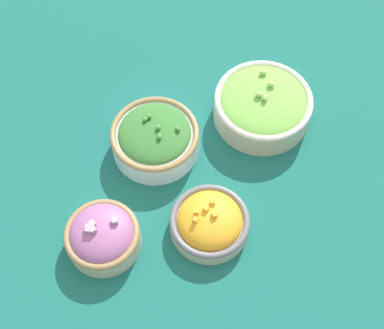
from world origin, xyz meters
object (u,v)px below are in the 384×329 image
Objects in this scene: bowl_red_onion at (102,236)px; bowl_squash at (210,222)px; bowl_lettuce at (263,105)px; bowl_broccoli at (155,138)px.

bowl_squash is at bearing -35.96° from bowl_red_onion.
bowl_lettuce is (0.25, 0.10, 0.01)m from bowl_squash.
bowl_broccoli is 1.19× the size of bowl_squash.
bowl_red_onion is at bearing 178.03° from bowl_lettuce.
bowl_squash is at bearing -103.94° from bowl_broccoli.
bowl_squash is at bearing -158.84° from bowl_lettuce.
bowl_squash is 0.19m from bowl_red_onion.
bowl_lettuce reaches higher than bowl_squash.
bowl_lettuce is at bearing -25.15° from bowl_broccoli.
bowl_squash is 1.09× the size of bowl_red_onion.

